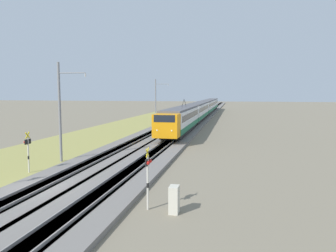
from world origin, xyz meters
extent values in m
plane|color=#7A705B|center=(0.00, 0.00, 0.00)|extent=(400.00, 400.00, 0.00)
cube|color=slate|center=(50.00, 0.00, 0.15)|extent=(240.00, 4.40, 0.30)
cube|color=slate|center=(50.00, -4.06, 0.15)|extent=(240.00, 4.40, 0.30)
cube|color=#4C4238|center=(50.00, 0.00, 0.15)|extent=(240.00, 1.57, 0.30)
cube|color=gray|center=(50.00, 0.53, 0.38)|extent=(240.00, 0.07, 0.15)
cube|color=gray|center=(50.00, -0.53, 0.38)|extent=(240.00, 0.07, 0.15)
cube|color=#4C4238|center=(50.00, -4.06, 0.15)|extent=(240.00, 1.57, 0.30)
cube|color=gray|center=(50.00, -3.52, 0.38)|extent=(240.00, 0.07, 0.15)
cube|color=gray|center=(50.00, -4.59, 0.38)|extent=(240.00, 0.07, 0.15)
cube|color=#99934C|center=(50.00, 6.66, 0.06)|extent=(240.00, 11.30, 0.12)
cube|color=orange|center=(18.29, -4.06, 2.30)|extent=(2.22, 2.82, 2.59)
cube|color=black|center=(17.95, -4.06, 3.17)|extent=(1.60, 2.35, 0.78)
sphere|color=#F2EAC6|center=(17.23, -3.25, 1.88)|extent=(0.20, 0.20, 0.20)
sphere|color=#F2EAC6|center=(17.23, -4.86, 1.88)|extent=(0.20, 0.20, 0.20)
cube|color=#196B47|center=(28.41, -4.06, 1.36)|extent=(18.02, 2.93, 0.73)
cube|color=silver|center=(28.41, -4.06, 2.66)|extent=(18.02, 2.93, 1.87)
cube|color=black|center=(28.41, -4.06, 2.81)|extent=(16.58, 2.95, 0.78)
cube|color=#515156|center=(28.41, -4.06, 3.72)|extent=(18.02, 2.70, 0.25)
cube|color=black|center=(28.41, -4.06, 0.72)|extent=(17.12, 2.49, 0.55)
cylinder|color=black|center=(21.20, -3.52, 0.88)|extent=(0.86, 0.12, 0.86)
cylinder|color=black|center=(21.20, -4.59, 0.88)|extent=(0.86, 0.12, 0.86)
cube|color=#196B47|center=(48.14, -4.06, 1.36)|extent=(20.24, 2.93, 0.73)
cube|color=silver|center=(48.14, -4.06, 2.66)|extent=(20.24, 2.93, 1.87)
cube|color=black|center=(48.14, -4.06, 2.81)|extent=(18.62, 2.95, 0.78)
cube|color=#515156|center=(48.14, -4.06, 3.72)|extent=(20.24, 2.70, 0.25)
cube|color=black|center=(48.14, -4.06, 0.72)|extent=(19.23, 2.49, 0.55)
cube|color=#196B47|center=(68.98, -4.06, 1.36)|extent=(20.24, 2.93, 0.73)
cube|color=silver|center=(68.98, -4.06, 2.66)|extent=(20.24, 2.93, 1.87)
cube|color=black|center=(68.98, -4.06, 2.81)|extent=(18.62, 2.95, 0.78)
cube|color=#515156|center=(68.98, -4.06, 3.72)|extent=(20.24, 2.70, 0.25)
cube|color=black|center=(68.98, -4.06, 0.72)|extent=(19.23, 2.49, 0.55)
cube|color=#196B47|center=(89.82, -4.06, 1.36)|extent=(20.24, 2.93, 0.73)
cube|color=silver|center=(89.82, -4.06, 2.66)|extent=(20.24, 2.93, 1.87)
cube|color=black|center=(89.82, -4.06, 2.81)|extent=(18.62, 2.95, 0.78)
cube|color=#515156|center=(89.82, -4.06, 3.72)|extent=(20.24, 2.70, 0.25)
cube|color=black|center=(89.82, -4.06, 0.72)|extent=(19.23, 2.49, 0.55)
cylinder|color=black|center=(31.11, -3.88, 4.39)|extent=(0.06, 0.33, 1.08)
cylinder|color=black|center=(31.11, -4.23, 4.39)|extent=(0.06, 0.33, 1.08)
cube|color=black|center=(21.20, -4.06, 0.00)|extent=(0.10, 0.10, 0.00)
cylinder|color=beige|center=(-1.39, -7.20, 1.42)|extent=(0.11, 0.11, 2.83)
cylinder|color=black|center=(-1.39, -7.20, 1.27)|extent=(0.12, 0.12, 0.25)
cube|color=black|center=(-1.39, -7.20, 2.48)|extent=(0.70, 0.06, 0.36)
sphere|color=red|center=(-1.16, -7.27, 2.48)|extent=(0.20, 0.20, 0.20)
sphere|color=red|center=(-1.61, -7.27, 2.48)|extent=(0.20, 0.20, 0.20)
cube|color=yellow|center=(-1.39, -7.20, 2.95)|extent=(0.49, 0.03, 0.49)
cube|color=yellow|center=(-1.39, -7.20, 2.95)|extent=(0.49, 0.03, 0.49)
cylinder|color=beige|center=(3.94, 3.26, 1.38)|extent=(0.11, 0.11, 2.76)
cylinder|color=black|center=(3.94, 3.26, 1.24)|extent=(0.12, 0.12, 0.25)
cube|color=black|center=(3.94, 3.26, 2.41)|extent=(0.70, 0.06, 0.36)
sphere|color=red|center=(3.71, 3.33, 2.41)|extent=(0.20, 0.20, 0.20)
sphere|color=red|center=(4.16, 3.33, 2.41)|extent=(0.20, 0.20, 0.20)
cube|color=yellow|center=(3.94, 3.26, 2.88)|extent=(0.49, 0.03, 0.49)
cube|color=yellow|center=(3.94, 3.26, 2.88)|extent=(0.49, 0.03, 0.49)
cylinder|color=slate|center=(7.96, 2.94, 4.24)|extent=(0.22, 0.22, 8.48)
cylinder|color=slate|center=(7.96, 1.74, 7.58)|extent=(0.08, 2.40, 0.08)
cylinder|color=#B2ADA8|center=(7.96, 0.54, 7.38)|extent=(0.10, 0.10, 0.30)
cylinder|color=slate|center=(41.88, 2.94, 4.20)|extent=(0.22, 0.22, 8.40)
cylinder|color=slate|center=(41.88, 1.74, 7.50)|extent=(0.08, 2.40, 0.08)
cylinder|color=#B2ADA8|center=(41.88, 0.54, 7.30)|extent=(0.10, 0.10, 0.30)
cube|color=beige|center=(-1.60, -8.61, 0.69)|extent=(0.66, 0.46, 1.38)
camera|label=1|loc=(-17.09, -11.47, 5.99)|focal=35.00mm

